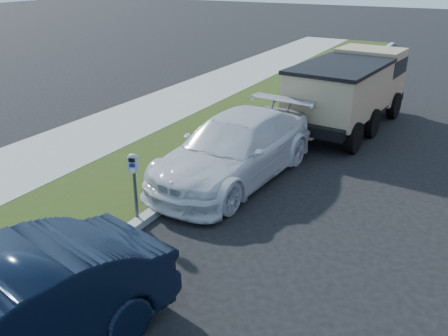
% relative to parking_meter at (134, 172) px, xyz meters
% --- Properties ---
extents(ground, '(120.00, 120.00, 0.00)m').
position_rel_parking_meter_xyz_m(ground, '(2.70, 0.33, -1.15)').
color(ground, black).
rests_on(ground, ground).
extents(streetside, '(6.12, 50.00, 0.15)m').
position_rel_parking_meter_xyz_m(streetside, '(-2.87, 2.33, -1.08)').
color(streetside, gray).
rests_on(streetside, ground).
extents(parking_meter, '(0.22, 0.18, 1.40)m').
position_rel_parking_meter_xyz_m(parking_meter, '(0.00, 0.00, 0.00)').
color(parking_meter, '#3F4247').
rests_on(parking_meter, ground).
extents(white_wagon, '(2.64, 5.53, 1.56)m').
position_rel_parking_meter_xyz_m(white_wagon, '(0.69, 3.00, -0.37)').
color(white_wagon, silver).
rests_on(white_wagon, ground).
extents(dump_truck, '(2.78, 5.98, 2.27)m').
position_rel_parking_meter_xyz_m(dump_truck, '(2.03, 8.53, 0.13)').
color(dump_truck, black).
rests_on(dump_truck, ground).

